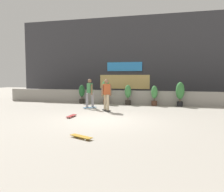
{
  "coord_description": "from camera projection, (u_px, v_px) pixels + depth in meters",
  "views": [
    {
      "loc": [
        3.06,
        -9.7,
        1.88
      ],
      "look_at": [
        0.0,
        1.5,
        0.9
      ],
      "focal_mm": 38.59,
      "sensor_mm": 36.0,
      "label": 1
    }
  ],
  "objects": [
    {
      "name": "potted_plant_2",
      "position": [
        128.0,
        94.0,
        15.57
      ],
      "size": [
        0.41,
        0.41,
        1.3
      ],
      "color": "#2D2823",
      "rests_on": "ground"
    },
    {
      "name": "potted_plant_0",
      "position": [
        82.0,
        93.0,
        16.42
      ],
      "size": [
        0.4,
        0.4,
        1.26
      ],
      "color": "#2D2823",
      "rests_on": "ground"
    },
    {
      "name": "planter_wall",
      "position": [
        130.0,
        97.0,
        16.02
      ],
      "size": [
        18.0,
        0.4,
        0.9
      ],
      "primitive_type": "cube",
      "color": "gray",
      "rests_on": "ground"
    },
    {
      "name": "skater_foreground",
      "position": [
        106.0,
        94.0,
        12.62
      ],
      "size": [
        0.67,
        0.74,
        1.7
      ],
      "color": "black",
      "rests_on": "ground"
    },
    {
      "name": "skateboard_near_camera",
      "position": [
        71.0,
        116.0,
        10.92
      ],
      "size": [
        0.22,
        0.8,
        0.08
      ],
      "color": "maroon",
      "rests_on": "ground"
    },
    {
      "name": "building_backdrop",
      "position": [
        139.0,
        59.0,
        19.63
      ],
      "size": [
        20.0,
        2.08,
        6.5
      ],
      "color": "#38383D",
      "rests_on": "ground"
    },
    {
      "name": "potted_plant_4",
      "position": [
        180.0,
        92.0,
        14.71
      ],
      "size": [
        0.51,
        0.51,
        1.5
      ],
      "color": "black",
      "rests_on": "ground"
    },
    {
      "name": "potted_plant_3",
      "position": [
        154.0,
        95.0,
        15.13
      ],
      "size": [
        0.4,
        0.4,
        1.26
      ],
      "color": "brown",
      "rests_on": "ground"
    },
    {
      "name": "skater_by_wall_right",
      "position": [
        90.0,
        92.0,
        13.73
      ],
      "size": [
        0.69,
        0.72,
        1.7
      ],
      "color": "#266699",
      "rests_on": "ground"
    },
    {
      "name": "skateboard_aside",
      "position": [
        81.0,
        136.0,
        7.21
      ],
      "size": [
        0.81,
        0.51,
        0.08
      ],
      "color": "#BF8C26",
      "rests_on": "ground"
    },
    {
      "name": "potted_plant_1",
      "position": [
        106.0,
        90.0,
        15.95
      ],
      "size": [
        0.56,
        0.56,
        1.6
      ],
      "color": "brown",
      "rests_on": "ground"
    },
    {
      "name": "ground_plane",
      "position": [
        103.0,
        120.0,
        10.29
      ],
      "size": [
        48.0,
        48.0,
        0.0
      ],
      "primitive_type": "plane",
      "color": "#A8A093"
    }
  ]
}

